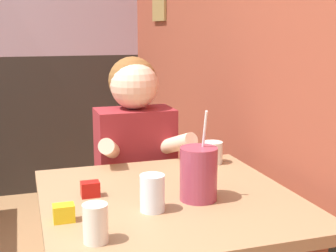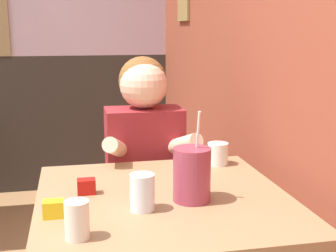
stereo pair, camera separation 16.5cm
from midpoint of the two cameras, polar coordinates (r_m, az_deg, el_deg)
brick_wall_right at (r=2.61m, az=2.33°, el=12.71°), size 0.08×4.69×2.70m
main_table at (r=1.58m, az=-2.95°, el=-11.24°), size 0.82×0.84×0.77m
person_seated at (r=2.14m, az=-6.20°, el=-6.60°), size 0.42×0.41×1.19m
cocktail_pitcher at (r=1.49m, az=0.57°, el=-5.88°), size 0.12×0.12×0.29m
glass_near_pitcher at (r=1.41m, az=-5.31°, el=-8.19°), size 0.08×0.08×0.11m
glass_center at (r=1.91m, az=2.97°, el=-3.27°), size 0.08×0.08×0.09m
glass_far_side at (r=1.24m, az=-12.70°, el=-11.57°), size 0.07×0.07×0.10m
condiment_ketchup at (r=1.57m, az=-12.48°, el=-7.58°), size 0.06×0.04×0.05m
condiment_mustard at (r=1.40m, az=-15.98°, el=-10.23°), size 0.06×0.04×0.05m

